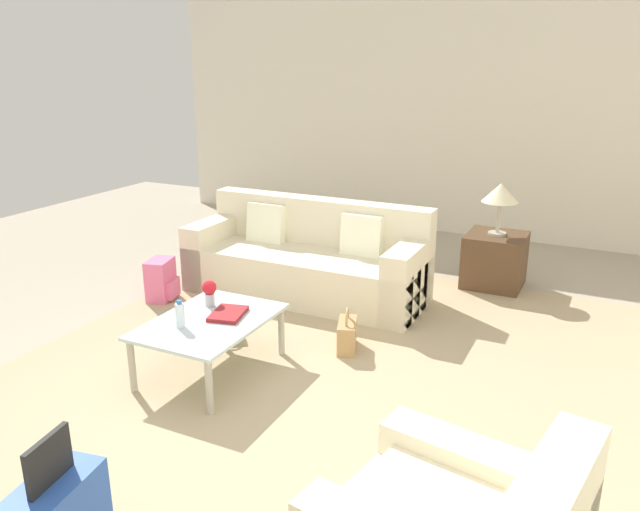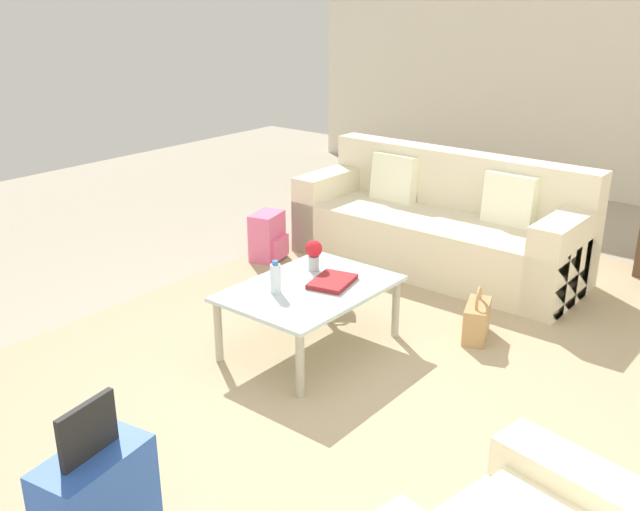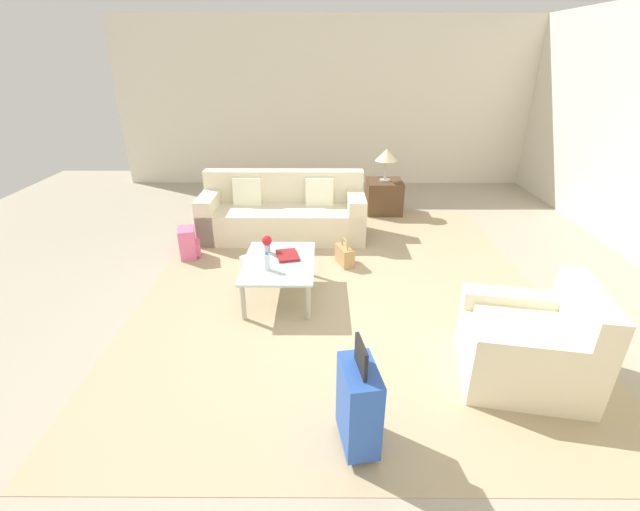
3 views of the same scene
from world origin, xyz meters
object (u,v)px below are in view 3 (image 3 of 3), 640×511
side_table (384,196)px  handbag_white (254,263)px  couch (284,214)px  coffee_table_book (287,255)px  handbag_tan (345,255)px  armchair (534,348)px  table_lamp (387,156)px  backpack_pink (188,243)px  water_bottle (267,262)px  flower_vase (267,243)px  suitcase_blue (359,405)px  coffee_table (279,265)px

side_table → handbag_white: (2.25, -1.86, -0.14)m
couch → coffee_table_book: (1.67, 0.18, 0.12)m
couch → handbag_tan: size_ratio=6.49×
armchair → handbag_white: armchair is taller
table_lamp → backpack_pink: 3.40m
handbag_tan → water_bottle: bearing=-40.7°
side_table → flower_vase: bearing=-32.6°
coffee_table_book → handbag_tan: coffee_table_book is taller
couch → coffee_table_book: couch is taller
side_table → handbag_white: size_ratio=1.61×
handbag_white → backpack_pink: size_ratio=0.89×
couch → water_bottle: (1.99, 0.00, 0.20)m
couch → suitcase_blue: (3.79, 0.80, 0.04)m
coffee_table_book → handbag_tan: size_ratio=0.84×
handbag_tan → handbag_white: bearing=-78.3°
suitcase_blue → handbag_white: size_ratio=2.37×
flower_vase → table_lamp: 3.09m
handbag_tan → flower_vase: bearing=-57.8°
coffee_table → suitcase_blue: suitcase_blue is taller
water_bottle → couch: bearing=-180.0°
armchair → handbag_white: size_ratio=3.03×
coffee_table_book → coffee_table: bearing=-47.1°
water_bottle → coffee_table_book: bearing=150.6°
couch → side_table: couch is taller
couch → armchair: couch is taller
table_lamp → backpack_pink: table_lamp is taller
table_lamp → handbag_white: table_lamp is taller
armchair → backpack_pink: size_ratio=2.71×
armchair → coffee_table: (-1.31, -2.17, 0.08)m
suitcase_blue → handbag_tan: 2.79m
handbag_white → flower_vase: bearing=32.7°
table_lamp → handbag_tan: (2.02, -0.75, -0.82)m
coffee_table_book → side_table: size_ratio=0.52×
armchair → side_table: size_ratio=1.88×
armchair → handbag_tan: size_ratio=3.03×
coffee_table_book → table_lamp: (-2.68, 1.42, 0.51)m
water_bottle → table_lamp: table_lamp is taller
backpack_pink → water_bottle: bearing=44.7°
couch → side_table: bearing=122.2°
water_bottle → handbag_white: (-0.75, -0.26, -0.39)m
coffee_table → side_table: bearing=151.8°
backpack_pink → handbag_tan: bearing=83.9°
flower_vase → handbag_tan: bearing=122.2°
suitcase_blue → handbag_tan: size_ratio=2.37×
armchair → handbag_tan: 2.54m
water_bottle → coffee_table: bearing=153.4°
table_lamp → backpack_pink: (1.80, -2.79, -0.76)m
armchair → table_lamp: size_ratio=2.08×
couch → suitcase_blue: bearing=11.9°
coffee_table → suitcase_blue: (2.00, 0.70, -0.02)m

